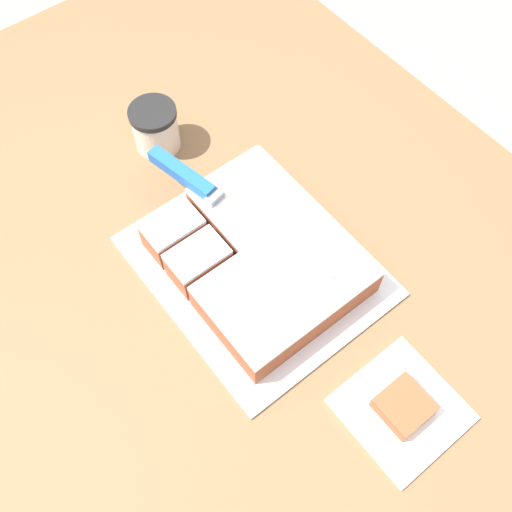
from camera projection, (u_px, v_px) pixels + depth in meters
name	position (u px, v px, depth m)	size (l,w,h in m)	color
ground_plane	(231.00, 409.00, 1.78)	(8.00, 8.00, 0.00)	#9E9384
countertop	(224.00, 355.00, 1.38)	(1.40, 1.10, 0.93)	brown
cake_board	(256.00, 266.00, 0.96)	(0.38, 0.31, 0.01)	silver
cake	(259.00, 257.00, 0.93)	(0.31, 0.24, 0.06)	#994C2D
knife	(202.00, 188.00, 0.95)	(0.36, 0.10, 0.02)	silver
coffee_cup	(155.00, 128.00, 1.05)	(0.08, 0.08, 0.09)	beige
paper_napkin	(401.00, 409.00, 0.85)	(0.15, 0.15, 0.01)	white
brownie	(404.00, 406.00, 0.83)	(0.07, 0.07, 0.03)	#994C2D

